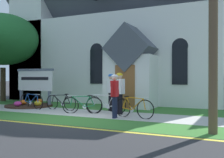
# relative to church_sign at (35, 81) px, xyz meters

# --- Properties ---
(ground) EXTENTS (140.00, 140.00, 0.00)m
(ground) POSITION_rel_church_sign_xyz_m (4.17, 1.10, -1.32)
(ground) COLOR #2B2B2D
(sidewalk_slab) EXTENTS (32.00, 2.06, 0.01)m
(sidewalk_slab) POSITION_rel_church_sign_xyz_m (2.46, -1.33, -1.31)
(sidewalk_slab) COLOR #B7B5AD
(sidewalk_slab) RESTS_ON ground
(grass_verge) EXTENTS (32.00, 1.72, 0.01)m
(grass_verge) POSITION_rel_church_sign_xyz_m (2.46, -3.22, -1.31)
(grass_verge) COLOR #38722D
(grass_verge) RESTS_ON ground
(church_lawn) EXTENTS (24.00, 2.60, 0.01)m
(church_lawn) POSITION_rel_church_sign_xyz_m (2.46, 0.99, -1.31)
(church_lawn) COLOR #38722D
(church_lawn) RESTS_ON ground
(curb_paint_stripe) EXTENTS (28.00, 0.16, 0.01)m
(curb_paint_stripe) POSITION_rel_church_sign_xyz_m (2.46, -4.23, -1.31)
(curb_paint_stripe) COLOR yellow
(curb_paint_stripe) RESTS_ON ground
(church_building) EXTENTS (13.88, 11.87, 13.59)m
(church_building) POSITION_rel_church_sign_xyz_m (2.13, 7.03, 3.55)
(church_building) COLOR white
(church_building) RESTS_ON ground
(church_sign) EXTENTS (2.32, 0.21, 1.96)m
(church_sign) POSITION_rel_church_sign_xyz_m (0.00, 0.00, 0.00)
(church_sign) COLOR slate
(church_sign) RESTS_ON ground
(flower_bed) EXTENTS (2.39, 2.39, 0.34)m
(flower_bed) POSITION_rel_church_sign_xyz_m (0.02, -0.46, -1.24)
(flower_bed) COLOR #382319
(flower_bed) RESTS_ON ground
(bicycle_green) EXTENTS (1.76, 0.19, 0.78)m
(bicycle_green) POSITION_rel_church_sign_xyz_m (2.33, -0.92, -0.95)
(bicycle_green) COLOR black
(bicycle_green) RESTS_ON ground
(bicycle_yellow) EXTENTS (1.70, 0.40, 0.77)m
(bicycle_yellow) POSITION_rel_church_sign_xyz_m (0.74, -1.11, -0.95)
(bicycle_yellow) COLOR black
(bicycle_yellow) RESTS_ON ground
(bicycle_white) EXTENTS (1.80, 0.15, 0.84)m
(bicycle_white) POSITION_rel_church_sign_xyz_m (4.73, -1.08, -0.93)
(bicycle_white) COLOR black
(bicycle_white) RESTS_ON ground
(bicycle_black) EXTENTS (1.70, 0.41, 0.83)m
(bicycle_black) POSITION_rel_church_sign_xyz_m (6.20, -1.72, -0.94)
(bicycle_black) COLOR black
(bicycle_black) RESTS_ON ground
(bicycle_red) EXTENTS (1.61, 0.64, 0.79)m
(bicycle_red) POSITION_rel_church_sign_xyz_m (3.84, -1.50, -0.95)
(bicycle_red) COLOR black
(bicycle_red) RESTS_ON ground
(cyclist_in_yellow_jersey) EXTENTS (0.53, 0.59, 1.70)m
(cyclist_in_yellow_jersey) POSITION_rel_church_sign_xyz_m (5.36, -1.09, -0.32)
(cyclist_in_yellow_jersey) COLOR black
(cyclist_in_yellow_jersey) RESTS_ON ground
(cyclist_in_orange_jersey) EXTENTS (0.49, 0.59, 1.66)m
(cyclist_in_orange_jersey) POSITION_rel_church_sign_xyz_m (4.63, -0.35, -0.34)
(cyclist_in_orange_jersey) COLOR black
(cyclist_in_orange_jersey) RESTS_ON ground
(cyclist_in_blue_jersey) EXTENTS (0.30, 0.73, 1.63)m
(cyclist_in_blue_jersey) POSITION_rel_church_sign_xyz_m (5.60, -2.10, -0.37)
(cyclist_in_blue_jersey) COLOR #191E38
(cyclist_in_blue_jersey) RESTS_ON ground
(yard_deciduous_tree) EXTENTS (4.56, 4.56, 5.51)m
(yard_deciduous_tree) POSITION_rel_church_sign_xyz_m (-3.73, 1.31, 2.57)
(yard_deciduous_tree) COLOR #3D2D1E
(yard_deciduous_tree) RESTS_ON ground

